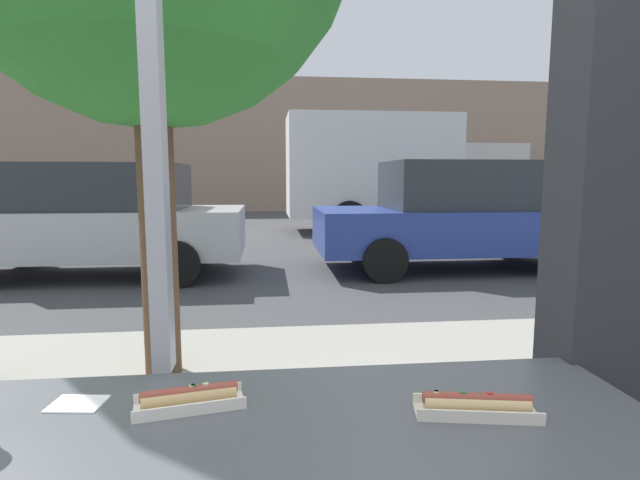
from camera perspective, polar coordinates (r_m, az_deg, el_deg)
The scene contains 10 objects.
ground_plane at distance 9.39m, azimuth -7.85°, elevation -1.85°, with size 60.00×60.00×0.00m, color #424244.
sidewalk_strip at distance 3.21m, azimuth -11.32°, elevation -18.89°, with size 16.00×2.80×0.16m, color #9E998E.
window_wall at distance 1.42m, azimuth -19.07°, elevation 20.78°, with size 3.08×0.20×2.90m.
building_facade_far at distance 21.94m, azimuth -7.02°, elevation 10.84°, with size 28.00×1.20×5.69m, color gray.
hotdog_tray_near at distance 1.21m, azimuth 17.72°, elevation -17.78°, with size 0.28×0.13×0.05m.
hotdog_tray_far at distance 1.22m, azimuth -14.90°, elevation -17.31°, with size 0.26×0.14×0.05m.
napkin_wrapper at distance 1.34m, azimuth -26.36°, elevation -16.69°, with size 0.12×0.09×0.00m, color white.
parked_car_silver at distance 8.07m, azimuth -24.56°, elevation 2.19°, with size 4.44×2.04×1.69m.
parked_car_blue at distance 8.24m, azimuth 15.71°, elevation 2.80°, with size 4.51×2.05×1.74m.
box_truck at distance 13.65m, azimuth 8.68°, elevation 7.99°, with size 6.20×2.44×3.10m.
Camera 1 is at (0.29, -1.27, 1.49)m, focal length 27.54 mm.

